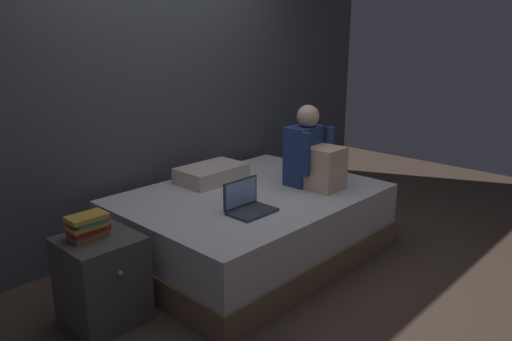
# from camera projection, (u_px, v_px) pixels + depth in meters

# --- Properties ---
(ground_plane) EXTENTS (8.00, 8.00, 0.00)m
(ground_plane) POSITION_uv_depth(u_px,v_px,m) (262.00, 275.00, 3.60)
(ground_plane) COLOR #47382D
(wall_back) EXTENTS (5.60, 0.10, 2.70)m
(wall_back) POSITION_uv_depth(u_px,v_px,m) (157.00, 81.00, 4.02)
(wall_back) COLOR #424751
(wall_back) RESTS_ON ground_plane
(bed) EXTENTS (2.00, 1.50, 0.53)m
(bed) POSITION_uv_depth(u_px,v_px,m) (252.00, 224.00, 3.87)
(bed) COLOR #7A6047
(bed) RESTS_ON ground_plane
(nightstand) EXTENTS (0.44, 0.46, 0.56)m
(nightstand) POSITION_uv_depth(u_px,v_px,m) (102.00, 280.00, 2.97)
(nightstand) COLOR #474442
(nightstand) RESTS_ON ground_plane
(person_sitting) EXTENTS (0.39, 0.44, 0.65)m
(person_sitting) POSITION_uv_depth(u_px,v_px,m) (313.00, 156.00, 3.89)
(person_sitting) COLOR navy
(person_sitting) RESTS_ON bed
(laptop) EXTENTS (0.32, 0.23, 0.22)m
(laptop) POSITION_uv_depth(u_px,v_px,m) (247.00, 204.00, 3.37)
(laptop) COLOR #333842
(laptop) RESTS_ON bed
(pillow) EXTENTS (0.56, 0.36, 0.13)m
(pillow) POSITION_uv_depth(u_px,v_px,m) (212.00, 173.00, 4.06)
(pillow) COLOR beige
(pillow) RESTS_ON bed
(book_stack) EXTENTS (0.24, 0.18, 0.15)m
(book_stack) POSITION_uv_depth(u_px,v_px,m) (88.00, 226.00, 2.88)
(book_stack) COLOR brown
(book_stack) RESTS_ON nightstand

